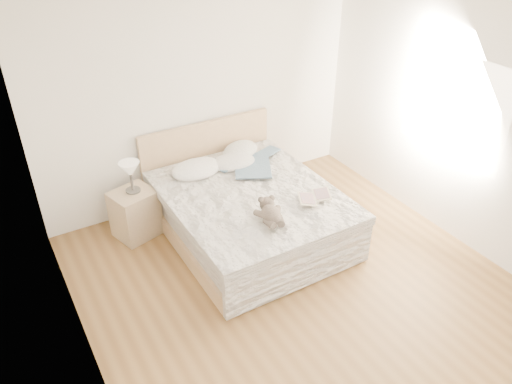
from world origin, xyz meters
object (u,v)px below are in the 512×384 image
at_px(bed, 247,211).
at_px(childrens_book, 314,197).
at_px(table_lamp, 130,171).
at_px(teddy_bear, 271,220).
at_px(photo_book, 196,171).
at_px(nightstand, 135,214).

xyz_separation_m(bed, childrens_book, (0.50, -0.56, 0.32)).
bearing_deg(table_lamp, childrens_book, -37.33).
xyz_separation_m(childrens_book, teddy_bear, (-0.63, -0.15, 0.02)).
bearing_deg(childrens_book, photo_book, 152.73).
relative_size(table_lamp, photo_book, 1.05).
bearing_deg(nightstand, teddy_bear, -53.90).
bearing_deg(table_lamp, photo_book, -3.86).
distance_m(nightstand, photo_book, 0.83).
bearing_deg(photo_book, bed, -75.87).
relative_size(nightstand, table_lamp, 1.57).
distance_m(nightstand, table_lamp, 0.54).
xyz_separation_m(nightstand, teddy_bear, (0.97, -1.32, 0.37)).
xyz_separation_m(table_lamp, teddy_bear, (0.94, -1.35, -0.17)).
bearing_deg(bed, childrens_book, -47.87).
xyz_separation_m(photo_book, childrens_book, (0.84, -1.15, 0.00)).
xyz_separation_m(nightstand, photo_book, (0.75, -0.03, 0.35)).
relative_size(table_lamp, childrens_book, 0.95).
bearing_deg(photo_book, childrens_book, -69.33).
bearing_deg(bed, photo_book, 119.64).
height_order(table_lamp, childrens_book, table_lamp).
relative_size(bed, nightstand, 3.83).
xyz_separation_m(bed, nightstand, (-1.09, 0.62, -0.03)).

